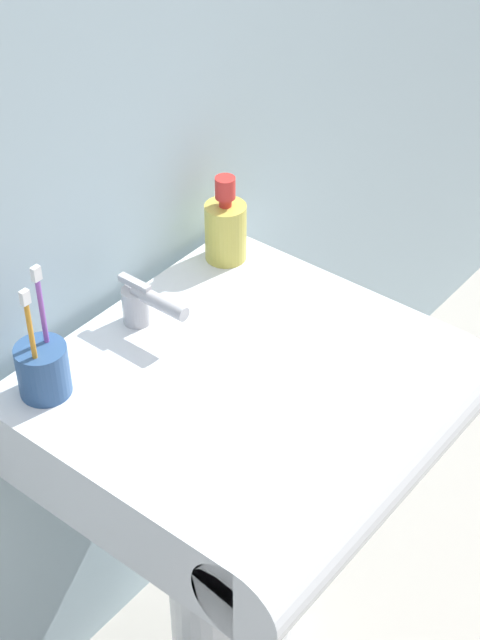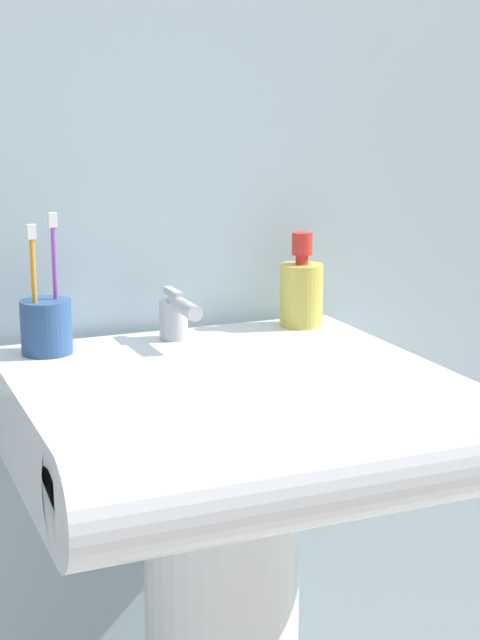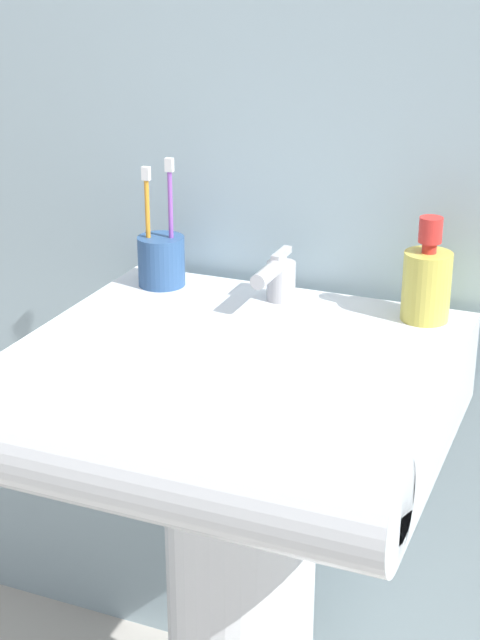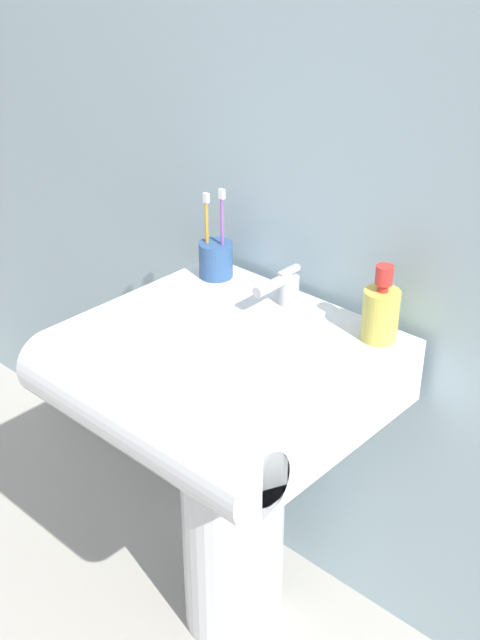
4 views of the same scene
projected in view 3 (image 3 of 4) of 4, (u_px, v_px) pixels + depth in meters
name	position (u px, v px, depth m)	size (l,w,h in m)	color
sink_pedestal	(241.00, 612.00, 1.45)	(0.22, 0.22, 0.61)	white
sink_basin	(226.00, 402.00, 1.27)	(0.55, 0.52, 0.13)	white
faucet	(278.00, 277.00, 1.41)	(0.04, 0.12, 0.07)	#B7B7BC
toothbrush_cup	(161.00, 259.00, 1.48)	(0.07, 0.07, 0.20)	#2D5184
soap_bottle	(427.00, 282.00, 1.34)	(0.07, 0.07, 0.15)	gold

